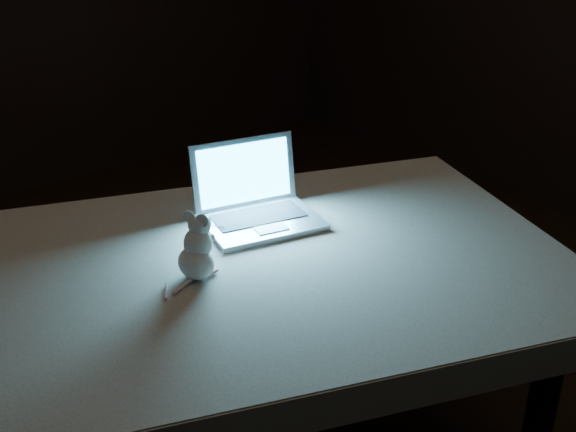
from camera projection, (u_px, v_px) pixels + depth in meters
table at (262, 388)px, 1.95m from camera, size 1.68×1.38×0.77m
tablecloth at (222, 278)px, 1.79m from camera, size 1.74×1.36×0.09m
laptop at (262, 190)px, 1.91m from camera, size 0.36×0.33×0.21m
plush_mouse at (195, 247)px, 1.67m from camera, size 0.12×0.12×0.16m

